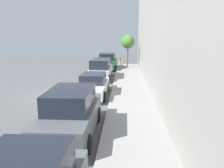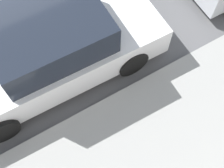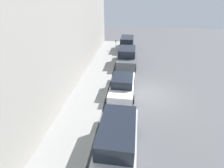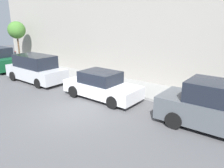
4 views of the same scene
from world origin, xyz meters
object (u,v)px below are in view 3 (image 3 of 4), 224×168
Objects in this scene: parked_suv_second at (127,57)px; parked_minivan_fourth at (117,140)px; parking_meter_near at (116,44)px; parked_sedan_third at (122,85)px; parked_minivan_nearest at (127,44)px.

parked_suv_second is 12.09m from parked_minivan_fourth.
parked_minivan_fourth is at bearing 90.31° from parked_suv_second.
parked_minivan_fourth reaches higher than parking_meter_near.
parked_suv_second is 6.14m from parked_sedan_third.
parked_suv_second is (-0.22, 5.52, 0.01)m from parked_minivan_nearest.
parked_minivan_nearest is 5.52m from parked_suv_second.
parked_suv_second reaches higher than parked_minivan_nearest.
parked_suv_second reaches higher than parking_meter_near.
parked_minivan_fourth reaches higher than parked_sedan_third.
parked_suv_second is at bearing -89.69° from parked_minivan_fourth.
parked_minivan_fourth is (-0.06, 12.09, -0.01)m from parked_suv_second.
parked_minivan_fourth is (-0.29, 17.61, -0.00)m from parked_minivan_nearest.
parked_minivan_fourth is at bearing 91.34° from parked_sedan_third.
parked_sedan_third is 11.40m from parking_meter_near.
parked_minivan_nearest is 11.65m from parked_sedan_third.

